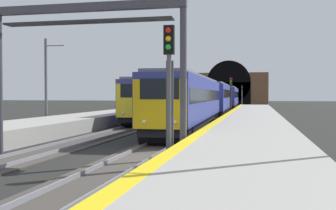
# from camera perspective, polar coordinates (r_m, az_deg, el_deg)

# --- Properties ---
(ground_plane) EXTENTS (320.00, 320.00, 0.00)m
(ground_plane) POSITION_cam_1_polar(r_m,az_deg,el_deg) (17.40, -4.22, -7.53)
(ground_plane) COLOR black
(platform_right) EXTENTS (112.00, 4.78, 0.97)m
(platform_right) POSITION_cam_1_polar(r_m,az_deg,el_deg) (16.63, 10.89, -6.28)
(platform_right) COLOR #9E9B93
(platform_right) RESTS_ON ground_plane
(platform_right_edge_strip) EXTENTS (112.00, 0.50, 0.01)m
(platform_right_edge_strip) POSITION_cam_1_polar(r_m,az_deg,el_deg) (16.76, 3.53, -4.50)
(platform_right_edge_strip) COLOR yellow
(platform_right_edge_strip) RESTS_ON platform_right
(track_main_line) EXTENTS (160.00, 2.77, 0.21)m
(track_main_line) POSITION_cam_1_polar(r_m,az_deg,el_deg) (17.39, -4.22, -7.40)
(track_main_line) COLOR #423D38
(track_main_line) RESTS_ON ground_plane
(track_adjacent_line) EXTENTS (160.00, 2.66, 0.21)m
(track_adjacent_line) POSITION_cam_1_polar(r_m,az_deg,el_deg) (19.28, -18.04, -6.59)
(track_adjacent_line) COLOR #423D38
(track_adjacent_line) RESTS_ON ground_plane
(train_main_approaching) EXTENTS (64.21, 3.21, 4.06)m
(train_main_approaching) POSITION_cam_1_polar(r_m,az_deg,el_deg) (52.22, 6.90, 1.01)
(train_main_approaching) COLOR navy
(train_main_approaching) RESTS_ON ground_plane
(train_adjacent_platform) EXTENTS (41.84, 3.42, 5.03)m
(train_adjacent_platform) POSITION_cam_1_polar(r_m,az_deg,el_deg) (52.04, 1.57, 1.07)
(train_adjacent_platform) COLOR navy
(train_adjacent_platform) RESTS_ON ground_plane
(railway_signal_near) EXTENTS (0.39, 0.38, 5.22)m
(railway_signal_near) POSITION_cam_1_polar(r_m,az_deg,el_deg) (14.78, 0.15, 3.17)
(railway_signal_near) COLOR #4C4C54
(railway_signal_near) RESTS_ON ground_plane
(railway_signal_mid) EXTENTS (0.39, 0.38, 4.85)m
(railway_signal_mid) POSITION_cam_1_polar(r_m,az_deg,el_deg) (50.67, 8.76, 1.72)
(railway_signal_mid) COLOR #38383D
(railway_signal_mid) RESTS_ON ground_plane
(railway_signal_far) EXTENTS (0.39, 0.38, 4.74)m
(railway_signal_far) POSITION_cam_1_polar(r_m,az_deg,el_deg) (89.81, 10.29, 1.49)
(railway_signal_far) COLOR #4C4C54
(railway_signal_far) RESTS_ON ground_plane
(overhead_signal_gantry) EXTENTS (0.70, 8.86, 6.69)m
(overhead_signal_gantry) POSITION_cam_1_polar(r_m,az_deg,el_deg) (18.35, -11.33, 8.89)
(overhead_signal_gantry) COLOR #3F3F47
(overhead_signal_gantry) RESTS_ON ground_plane
(tunnel_portal) EXTENTS (3.01, 20.55, 11.73)m
(tunnel_portal) POSITION_cam_1_polar(r_m,az_deg,el_deg) (110.41, 8.49, 2.27)
(tunnel_portal) COLOR brown
(tunnel_portal) RESTS_ON ground_plane
(catenary_mast_near) EXTENTS (0.22, 1.75, 7.32)m
(catenary_mast_near) POSITION_cam_1_polar(r_m,az_deg,el_deg) (35.03, -16.64, 3.08)
(catenary_mast_near) COLOR #595B60
(catenary_mast_near) RESTS_ON ground_plane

